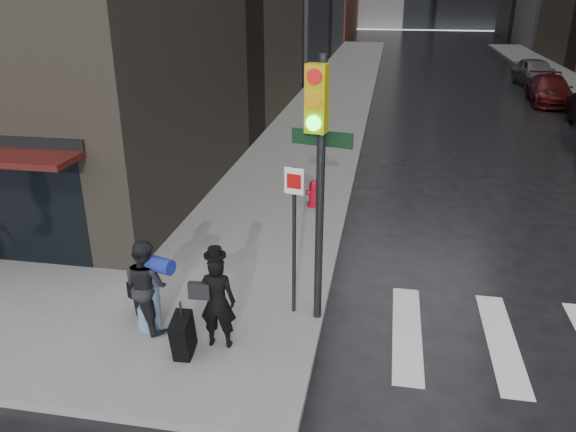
% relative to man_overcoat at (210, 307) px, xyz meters
% --- Properties ---
extents(ground, '(140.00, 140.00, 0.00)m').
position_rel_man_overcoat_xyz_m(ground, '(-0.32, 0.23, -0.91)').
color(ground, black).
rests_on(ground, ground).
extents(sidewalk_left, '(4.00, 50.00, 0.15)m').
position_rel_man_overcoat_xyz_m(sidewalk_left, '(-0.32, 27.23, -0.83)').
color(sidewalk_left, slate).
rests_on(sidewalk_left, ground).
extents(man_overcoat, '(0.93, 0.95, 1.81)m').
position_rel_man_overcoat_xyz_m(man_overcoat, '(0.00, 0.00, 0.00)').
color(man_overcoat, black).
rests_on(man_overcoat, ground).
extents(man_jeans, '(1.11, 1.03, 1.65)m').
position_rel_man_overcoat_xyz_m(man_jeans, '(-1.24, 0.37, 0.07)').
color(man_jeans, black).
rests_on(man_jeans, ground).
extents(traffic_light, '(1.12, 0.62, 4.58)m').
position_rel_man_overcoat_xyz_m(traffic_light, '(1.52, 1.12, 2.20)').
color(traffic_light, black).
rests_on(traffic_light, ground).
extents(fire_hydrant, '(0.43, 0.32, 0.74)m').
position_rel_man_overcoat_xyz_m(fire_hydrant, '(0.77, 6.54, -0.43)').
color(fire_hydrant, '#9F0918').
rests_on(fire_hydrant, ground).
extents(parked_car_3, '(2.25, 4.80, 1.36)m').
position_rel_man_overcoat_xyz_m(parked_car_3, '(10.58, 23.21, -0.23)').
color(parked_car_3, '#3A0B0C').
rests_on(parked_car_3, ground).
extents(parked_car_4, '(2.22, 4.73, 1.56)m').
position_rel_man_overcoat_xyz_m(parked_car_4, '(11.02, 28.82, -0.12)').
color(parked_car_4, '#4C4C51').
rests_on(parked_car_4, ground).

